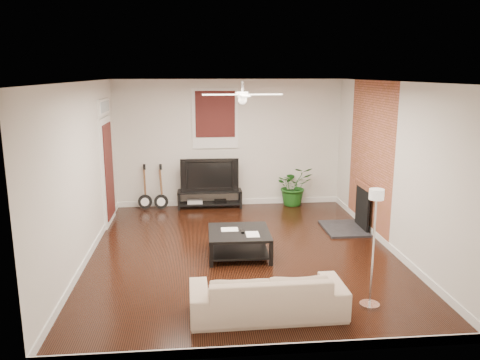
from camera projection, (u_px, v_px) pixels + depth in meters
name	position (u px, v px, depth m)	size (l,w,h in m)	color
room	(242.00, 170.00, 7.72)	(5.01, 6.01, 2.81)	black
brick_accent	(370.00, 157.00, 8.92)	(0.02, 2.20, 2.80)	#965230
fireplace	(352.00, 206.00, 9.10)	(0.80, 1.10, 0.92)	black
window_back	(215.00, 119.00, 10.45)	(1.00, 0.06, 1.30)	black
door_left	(107.00, 161.00, 9.37)	(0.08, 1.00, 2.50)	white
tv_stand	(210.00, 199.00, 10.64)	(1.41, 0.38, 0.39)	black
tv	(209.00, 174.00, 10.54)	(1.26, 0.17, 0.73)	black
coffee_table	(239.00, 243.00, 7.85)	(0.99, 0.99, 0.41)	black
sofa	(267.00, 293.00, 5.91)	(1.90, 0.74, 0.56)	tan
floor_lamp	(373.00, 249.00, 6.02)	(0.26, 0.26, 1.55)	silver
potted_plant	(294.00, 186.00, 10.80)	(0.81, 0.70, 0.90)	#1A5418
guitar_left	(144.00, 187.00, 10.41)	(0.31, 0.22, 1.00)	black
guitar_right	(161.00, 187.00, 10.42)	(0.31, 0.22, 1.00)	black
ceiling_fan	(242.00, 95.00, 7.45)	(1.24, 1.24, 0.32)	white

